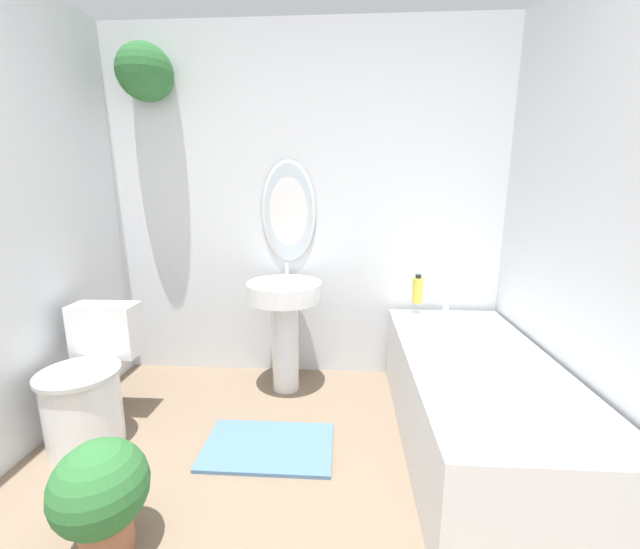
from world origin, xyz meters
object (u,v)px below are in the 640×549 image
object	(u,v)px
toilet	(89,388)
bathtub	(476,402)
pedestal_sink	(285,314)
shampoo_bottle	(418,290)
potted_plant	(101,493)

from	to	relation	value
toilet	bathtub	size ratio (longest dim) A/B	0.44
toilet	pedestal_sink	xyz separation A→B (m)	(0.97, 0.60, 0.24)
pedestal_sink	shampoo_bottle	xyz separation A→B (m)	(0.88, 0.15, 0.14)
bathtub	potted_plant	bearing A→B (deg)	-155.47
pedestal_sink	potted_plant	bearing A→B (deg)	-110.92
toilet	potted_plant	xyz separation A→B (m)	(0.49, -0.67, -0.03)
pedestal_sink	toilet	bearing A→B (deg)	-148.37
toilet	shampoo_bottle	size ratio (longest dim) A/B	3.62
bathtub	shampoo_bottle	distance (m)	0.84
toilet	shampoo_bottle	distance (m)	2.04
toilet	shampoo_bottle	bearing A→B (deg)	22.02
toilet	pedestal_sink	size ratio (longest dim) A/B	0.83
shampoo_bottle	potted_plant	xyz separation A→B (m)	(-1.37, -1.43, -0.41)
toilet	bathtub	xyz separation A→B (m)	(2.05, 0.04, -0.03)
pedestal_sink	shampoo_bottle	bearing A→B (deg)	9.73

